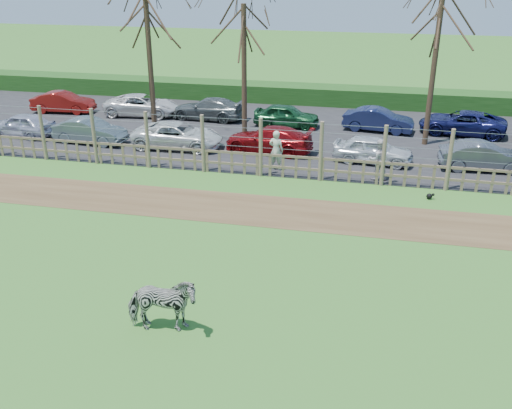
% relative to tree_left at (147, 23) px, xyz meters
% --- Properties ---
extents(ground, '(120.00, 120.00, 0.00)m').
position_rel_tree_left_xyz_m(ground, '(6.50, -12.50, -5.62)').
color(ground, '#529B47').
rests_on(ground, ground).
extents(dirt_strip, '(34.00, 2.80, 0.01)m').
position_rel_tree_left_xyz_m(dirt_strip, '(6.50, -8.00, -5.61)').
color(dirt_strip, brown).
rests_on(dirt_strip, ground).
extents(asphalt, '(44.00, 13.00, 0.04)m').
position_rel_tree_left_xyz_m(asphalt, '(6.50, 2.00, -5.60)').
color(asphalt, '#232326').
rests_on(asphalt, ground).
extents(hedge, '(46.00, 2.00, 1.10)m').
position_rel_tree_left_xyz_m(hedge, '(6.50, 9.00, -5.07)').
color(hedge, '#1E4716').
rests_on(hedge, ground).
extents(fence, '(30.16, 0.16, 2.50)m').
position_rel_tree_left_xyz_m(fence, '(6.50, -4.50, -4.81)').
color(fence, brown).
rests_on(fence, ground).
extents(tree_left, '(4.80, 4.80, 7.88)m').
position_rel_tree_left_xyz_m(tree_left, '(0.00, 0.00, 0.00)').
color(tree_left, '#3D2B1E').
rests_on(tree_left, ground).
extents(tree_mid, '(4.80, 4.80, 6.83)m').
position_rel_tree_left_xyz_m(tree_mid, '(4.50, 1.00, -0.75)').
color(tree_mid, '#3D2B1E').
rests_on(tree_mid, ground).
extents(tree_right, '(4.80, 4.80, 7.35)m').
position_rel_tree_left_xyz_m(tree_right, '(13.50, 1.50, -0.37)').
color(tree_right, '#3D2B1E').
rests_on(tree_right, ground).
extents(zebra, '(1.89, 1.12, 1.49)m').
position_rel_tree_left_xyz_m(zebra, '(6.40, -15.68, -4.87)').
color(zebra, gray).
rests_on(zebra, ground).
extents(visitor_a, '(0.69, 0.51, 1.72)m').
position_rel_tree_left_xyz_m(visitor_a, '(7.00, -3.64, -4.71)').
color(visitor_a, beige).
rests_on(visitor_a, asphalt).
extents(visitor_b, '(1.00, 0.88, 1.72)m').
position_rel_tree_left_xyz_m(visitor_b, '(11.31, -3.98, -4.71)').
color(visitor_b, beige).
rests_on(visitor_b, asphalt).
extents(crow, '(0.30, 0.22, 0.25)m').
position_rel_tree_left_xyz_m(crow, '(13.33, -5.59, -5.50)').
color(crow, black).
rests_on(crow, ground).
extents(car_0, '(3.65, 1.78, 1.20)m').
position_rel_tree_left_xyz_m(car_0, '(-6.63, -1.46, -4.98)').
color(car_0, '#B4B4C9').
rests_on(car_0, asphalt).
extents(car_1, '(3.73, 1.55, 1.20)m').
position_rel_tree_left_xyz_m(car_1, '(-2.66, -1.80, -4.98)').
color(car_1, slate).
rests_on(car_1, asphalt).
extents(car_2, '(4.37, 2.12, 1.20)m').
position_rel_tree_left_xyz_m(car_2, '(1.81, -1.62, -4.98)').
color(car_2, silver).
rests_on(car_2, asphalt).
extents(car_3, '(4.30, 2.14, 1.20)m').
position_rel_tree_left_xyz_m(car_3, '(6.23, -1.32, -4.98)').
color(car_3, maroon).
rests_on(car_3, asphalt).
extents(car_4, '(3.66, 1.82, 1.20)m').
position_rel_tree_left_xyz_m(car_4, '(11.06, -1.85, -4.98)').
color(car_4, silver).
rests_on(car_4, asphalt).
extents(car_5, '(3.72, 1.52, 1.20)m').
position_rel_tree_left_xyz_m(car_5, '(15.71, -1.80, -4.98)').
color(car_5, '#4D515A').
rests_on(car_5, asphalt).
extents(car_7, '(3.74, 1.59, 1.20)m').
position_rel_tree_left_xyz_m(car_7, '(-7.10, 3.44, -4.98)').
color(car_7, maroon).
rests_on(car_7, asphalt).
extents(car_8, '(4.47, 2.35, 1.20)m').
position_rel_tree_left_xyz_m(car_8, '(-2.26, 3.76, -4.98)').
color(car_8, silver).
rests_on(car_8, asphalt).
extents(car_9, '(4.26, 2.02, 1.20)m').
position_rel_tree_left_xyz_m(car_9, '(1.73, 3.74, -4.98)').
color(car_9, '#585E5C').
rests_on(car_9, asphalt).
extents(car_10, '(3.57, 1.55, 1.20)m').
position_rel_tree_left_xyz_m(car_10, '(6.31, 3.22, -4.98)').
color(car_10, '#1A522A').
rests_on(car_10, asphalt).
extents(car_11, '(3.78, 1.76, 1.20)m').
position_rel_tree_left_xyz_m(car_11, '(11.18, 3.35, -4.98)').
color(car_11, '#1B234A').
rests_on(car_11, asphalt).
extents(car_12, '(4.53, 2.50, 1.20)m').
position_rel_tree_left_xyz_m(car_12, '(15.43, 3.70, -4.98)').
color(car_12, '#16194F').
rests_on(car_12, asphalt).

